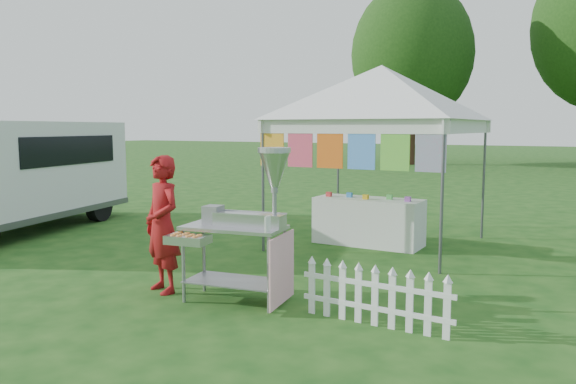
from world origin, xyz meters
The scene contains 8 objects.
ground centered at (0.00, 0.00, 0.00)m, with size 120.00×120.00×0.00m, color #174614.
canopy_main centered at (0.00, 3.49, 2.99)m, with size 4.24×4.24×3.45m.
tree_left centered at (-6.00, 24.00, 5.83)m, with size 6.40×6.40×9.53m.
donut_cart centered at (-0.11, -0.29, 1.04)m, with size 1.28×1.04×1.76m.
vendor centered at (-1.27, -0.42, 0.83)m, with size 0.60×0.40×1.65m, color maroon.
cargo_van centered at (-6.49, 1.17, 1.13)m, with size 3.16×5.36×2.09m.
picket_fence centered at (1.38, -0.26, 0.29)m, with size 1.62×0.07×0.56m.
display_table centered at (-0.15, 3.40, 0.39)m, with size 1.80×0.70×0.79m, color white.
Camera 1 is at (3.34, -5.42, 1.98)m, focal length 35.00 mm.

